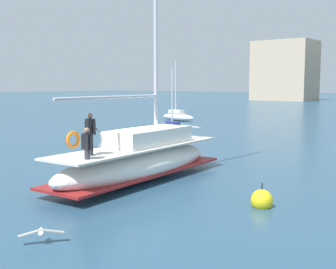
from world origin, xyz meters
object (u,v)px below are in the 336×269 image
main_sailboat (140,159)px  mooring_buoy (262,200)px  moored_sloop_far (178,116)px  moored_catamaran (174,129)px  seagull (41,232)px

main_sailboat → mooring_buoy: size_ratio=14.62×
moored_sloop_far → moored_catamaran: (7.81, -11.06, -0.08)m
moored_sloop_far → mooring_buoy: bearing=-48.7°
moored_sloop_far → mooring_buoy: (23.20, -26.45, -0.31)m
moored_catamaran → seagull: (12.42, -22.03, -0.15)m
moored_catamaran → mooring_buoy: 21.77m
seagull → mooring_buoy: mooring_buoy is taller
moored_catamaran → mooring_buoy: bearing=-45.0°
mooring_buoy → moored_sloop_far: bearing=131.3°
moored_catamaran → mooring_buoy: size_ratio=5.56×
main_sailboat → moored_catamaran: main_sailboat is taller
moored_sloop_far → main_sailboat: bearing=-56.3°
moored_sloop_far → seagull: bearing=-58.6°
moored_sloop_far → moored_catamaran: moored_sloop_far is taller
main_sailboat → moored_catamaran: size_ratio=2.63×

